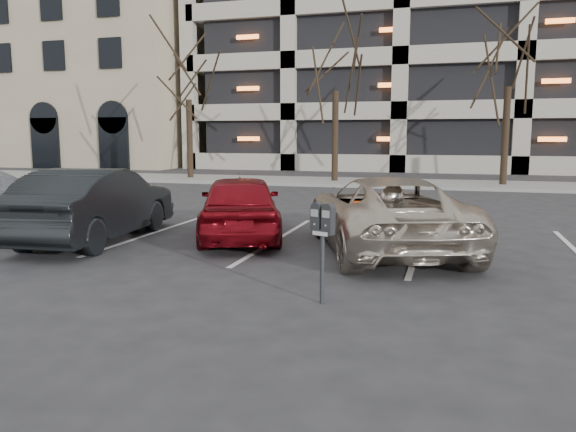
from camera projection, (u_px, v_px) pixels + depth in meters
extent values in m
plane|color=#28282B|center=(318.00, 270.00, 8.83)|extent=(140.00, 140.00, 0.00)
cube|color=gray|center=(403.00, 183.00, 24.03)|extent=(80.00, 4.00, 0.12)
cube|color=silver|center=(46.00, 227.00, 12.95)|extent=(0.10, 5.20, 0.00)
cube|color=silver|center=(154.00, 233.00, 12.18)|extent=(0.10, 5.20, 0.00)
cube|color=silver|center=(277.00, 239.00, 11.40)|extent=(0.10, 5.20, 0.00)
cube|color=silver|center=(418.00, 247.00, 10.63)|extent=(0.10, 5.20, 0.00)
cube|color=gray|center=(59.00, 66.00, 44.01)|extent=(26.00, 16.00, 15.00)
cylinder|color=black|center=(190.00, 140.00, 26.53)|extent=(0.28, 0.28, 3.76)
cylinder|color=black|center=(335.00, 138.00, 24.58)|extent=(0.28, 0.28, 4.00)
cylinder|color=black|center=(505.00, 138.00, 22.65)|extent=(0.28, 0.28, 4.02)
cylinder|color=black|center=(322.00, 268.00, 7.01)|extent=(0.06, 0.06, 0.90)
cube|color=black|center=(323.00, 231.00, 6.94)|extent=(0.32, 0.21, 0.06)
cube|color=silver|center=(320.00, 234.00, 6.90)|extent=(0.21, 0.09, 0.05)
cube|color=gray|center=(314.00, 213.00, 6.91)|extent=(0.10, 0.05, 0.09)
cube|color=gray|center=(325.00, 214.00, 6.81)|extent=(0.10, 0.05, 0.09)
imported|color=beige|center=(386.00, 213.00, 10.26)|extent=(3.84, 5.40, 1.37)
cube|color=#FF4805|center=(360.00, 179.00, 9.44)|extent=(0.10, 0.20, 0.01)
imported|color=maroon|center=(240.00, 206.00, 11.38)|extent=(2.89, 4.27, 1.35)
imported|color=black|center=(95.00, 205.00, 11.20)|extent=(2.02, 4.57, 1.46)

